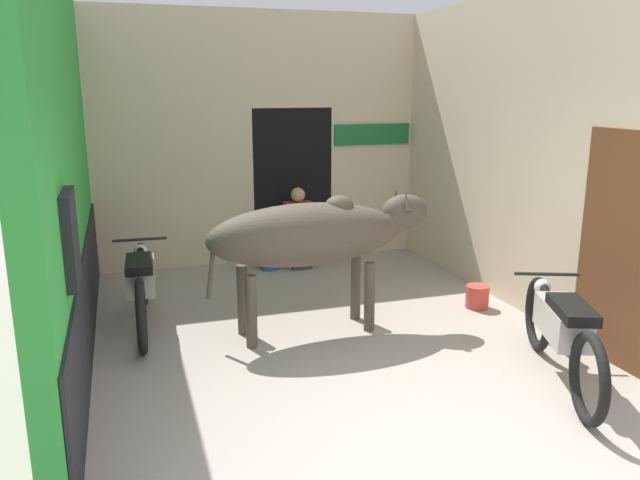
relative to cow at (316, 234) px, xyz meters
name	(u,v)px	position (x,y,z in m)	size (l,w,h in m)	color
ground_plane	(438,462)	(0.08, -2.48, -1.02)	(30.00, 30.00, 0.00)	#9E9389
wall_left_shopfront	(64,178)	(-2.28, 0.14, 0.65)	(0.25, 5.26, 3.46)	green
wall_back_with_doorway	(270,156)	(0.26, 3.05, 0.46)	(4.56, 0.93, 3.46)	beige
wall_right_with_door	(525,156)	(2.45, 0.10, 0.69)	(0.22, 5.26, 3.46)	beige
cow	(316,234)	(0.00, 0.00, 0.00)	(2.36, 0.74, 1.43)	#4C4238
motorcycle_near	(562,330)	(1.63, -1.71, -0.56)	(0.88, 1.94, 0.81)	black
motorcycle_far	(141,283)	(-1.69, 0.68, -0.55)	(0.58, 2.11, 0.83)	black
shopkeeper_seated	(299,226)	(0.48, 2.32, -0.44)	(0.38, 0.33, 1.11)	#3D3842
plastic_stool	(268,254)	(0.05, 2.33, -0.81)	(0.35, 0.35, 0.39)	#2856B2
bucket	(477,297)	(1.96, 0.10, -0.89)	(0.26, 0.26, 0.26)	#C63D33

